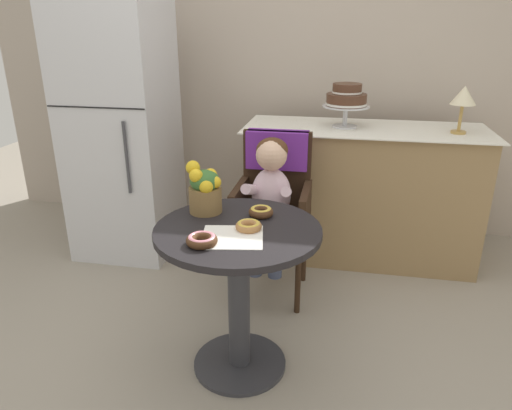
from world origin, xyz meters
The scene contains 14 objects.
ground_plane centered at (0.00, 0.00, 0.00)m, with size 8.00×8.00×0.00m, color gray.
back_wall centered at (0.00, 1.85, 1.35)m, with size 4.80×0.10×2.70m, color #B2A393.
cafe_table centered at (0.00, 0.00, 0.51)m, with size 0.72×0.72×0.72m.
wicker_chair centered at (0.04, 0.77, 0.64)m, with size 0.42×0.45×0.95m.
seated_child centered at (0.04, 0.61, 0.68)m, with size 0.27×0.32×0.73m.
paper_napkin centered at (0.00, -0.10, 0.72)m, with size 0.25×0.23×0.00m, color white.
donut_front centered at (0.05, -0.01, 0.74)m, with size 0.11×0.11×0.04m.
donut_mid centered at (-0.10, -0.19, 0.74)m, with size 0.13×0.13×0.04m.
donut_side centered at (0.07, 0.15, 0.74)m, with size 0.11×0.11×0.04m.
flower_vase centered at (-0.19, 0.15, 0.83)m, with size 0.17×0.16×0.24m.
display_counter centered at (0.55, 1.30, 0.45)m, with size 1.56×0.62×0.90m.
tiered_cake_stand centered at (0.41, 1.30, 1.08)m, with size 0.30×0.30×0.28m.
table_lamp centered at (1.10, 1.24, 1.12)m, with size 0.15×0.15×0.28m.
refrigerator centered at (-1.05, 1.10, 0.85)m, with size 0.64×0.63×1.70m.
Camera 1 is at (0.42, -1.78, 1.54)m, focal length 33.01 mm.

